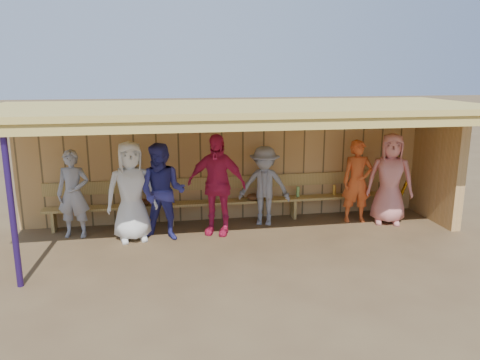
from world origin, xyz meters
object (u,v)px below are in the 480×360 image
Objects in this scene: player_c at (162,192)px; player_d at (216,185)px; bench at (234,196)px; player_a at (73,194)px; player_g at (357,181)px; player_h at (390,179)px; player_b at (131,191)px; player_e at (264,186)px.

player_c is 1.03m from player_d.
player_c reaches higher than bench.
player_a is at bearing -171.96° from bench.
player_c is at bearing -149.17° from bench.
player_d is 1.13× the size of player_g.
player_c is 1.76m from bench.
player_h is 3.23m from bench.
player_b is at bearing -167.33° from player_c.
player_b is 1.08× the size of player_g.
player_a reaches higher than player_e.
player_c is at bearing -4.92° from player_a.
player_b reaches higher than player_c.
player_a is 1.03× the size of player_e.
player_g is (2.95, 0.21, -0.11)m from player_d.
player_a is 3.70m from player_e.
player_g is 2.58m from bench.
player_d reaches higher than player_e.
player_c is 3.99m from player_g.
player_h is at bearing 11.68° from player_e.
player_g reaches higher than player_a.
player_a is at bearing -176.03° from player_c.
player_c is 0.24× the size of bench.
player_e is 0.94× the size of player_g.
player_d is 1.11m from player_e.
player_b is at bearing -150.07° from player_e.
player_c is 1.12× the size of player_e.
player_h is 0.25× the size of bench.
player_g is at bearing -11.86° from bench.
player_g reaches higher than bench.
bench is (0.45, 0.73, -0.45)m from player_d.
player_e is at bearing -31.83° from bench.
player_g is at bearing 14.97° from player_e.
player_c is at bearing -16.12° from player_b.
player_h is at bearing -13.12° from bench.
player_d is 2.96m from player_g.
player_a is 0.22× the size of bench.
player_g is at bearing 23.99° from player_c.
player_d reaches higher than player_b.
player_e is (3.70, 0.08, -0.03)m from player_a.
player_d is at bearing 26.97° from player_c.
player_e is at bearing -166.09° from player_h.
bench is at bearing 11.98° from player_b.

